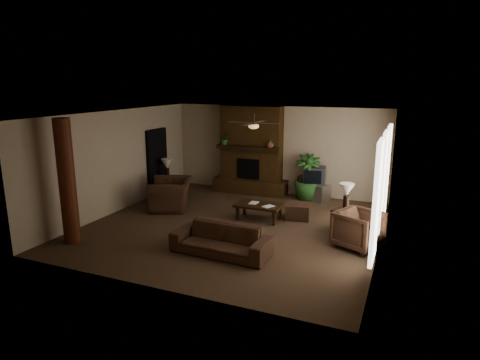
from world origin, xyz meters
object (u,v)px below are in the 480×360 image
at_px(tv_stand, 315,192).
at_px(armchair_left, 171,189).
at_px(coffee_table, 259,206).
at_px(side_table_left, 169,188).
at_px(armchair_right, 359,228).
at_px(floor_plant, 307,187).
at_px(side_table_right, 345,221).
at_px(sofa, 221,235).
at_px(floor_vase, 302,185).
at_px(lamp_left, 167,165).
at_px(lamp_right, 347,192).
at_px(log_column, 67,182).
at_px(ottoman, 298,211).

bearing_deg(tv_stand, armchair_left, -122.85).
relative_size(coffee_table, side_table_left, 2.18).
height_order(armchair_right, floor_plant, armchair_right).
bearing_deg(tv_stand, side_table_right, -40.25).
distance_m(sofa, floor_vase, 4.82).
distance_m(tv_stand, lamp_left, 4.68).
height_order(coffee_table, lamp_right, lamp_right).
xyz_separation_m(armchair_right, lamp_right, (-0.43, 0.91, 0.54)).
xyz_separation_m(side_table_left, side_table_right, (5.64, -1.08, 0.00)).
relative_size(armchair_right, lamp_left, 1.41).
bearing_deg(side_table_right, armchair_right, -63.61).
height_order(armchair_left, floor_vase, armchair_left).
distance_m(log_column, lamp_left, 4.16).
bearing_deg(armchair_left, armchair_right, 56.24).
distance_m(coffee_table, ottoman, 1.07).
bearing_deg(armchair_left, sofa, 24.82).
bearing_deg(armchair_left, tv_stand, 100.49).
bearing_deg(side_table_right, tv_stand, 117.14).
distance_m(sofa, tv_stand, 4.92).
relative_size(floor_vase, lamp_right, 1.18).
bearing_deg(ottoman, lamp_right, -21.67).
bearing_deg(lamp_right, log_column, -151.21).
xyz_separation_m(armchair_right, side_table_right, (-0.44, 0.88, -0.18)).
height_order(armchair_left, coffee_table, armchair_left).
bearing_deg(armchair_left, ottoman, 74.17).
xyz_separation_m(floor_plant, lamp_right, (1.53, -2.38, 0.61)).
bearing_deg(side_table_left, lamp_right, -10.53).
height_order(side_table_left, side_table_right, same).
bearing_deg(lamp_left, coffee_table, -17.17).
distance_m(coffee_table, tv_stand, 2.65).
xyz_separation_m(side_table_left, lamp_right, (5.64, -1.05, 0.73)).
relative_size(tv_stand, lamp_right, 1.31).
bearing_deg(floor_plant, lamp_left, -162.41).
bearing_deg(lamp_right, side_table_right, -98.47).
relative_size(tv_stand, side_table_left, 1.55).
height_order(log_column, side_table_right, log_column).
distance_m(side_table_left, lamp_right, 5.78).
bearing_deg(coffee_table, sofa, -89.38).
height_order(coffee_table, side_table_right, side_table_right).
height_order(sofa, side_table_right, sofa).
distance_m(ottoman, floor_plant, 1.89).
distance_m(coffee_table, lamp_right, 2.31).
xyz_separation_m(floor_vase, side_table_left, (-3.96, -1.38, -0.16)).
bearing_deg(ottoman, log_column, -140.06).
bearing_deg(lamp_left, sofa, -44.44).
distance_m(coffee_table, side_table_left, 3.58).
bearing_deg(side_table_right, ottoman, 157.14).
height_order(armchair_left, ottoman, armchair_left).
distance_m(ottoman, side_table_right, 1.41).
bearing_deg(tv_stand, floor_plant, -136.37).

